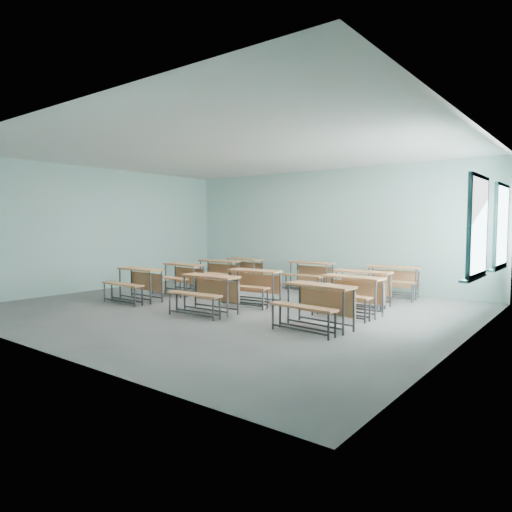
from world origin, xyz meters
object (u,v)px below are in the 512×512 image
(desk_unit_r0c2, at_px, (316,300))
(desk_unit_r3c2, at_px, (392,277))
(desk_unit_r2c2, at_px, (361,283))
(desk_unit_r0c1, at_px, (207,288))
(desk_unit_r2c0, at_px, (217,269))
(desk_unit_r0c0, at_px, (137,279))
(desk_unit_r3c0, at_px, (242,267))
(desk_unit_r3c1, at_px, (309,272))
(desk_unit_r1c1, at_px, (252,281))
(desk_unit_r1c2, at_px, (350,289))
(desk_unit_r1c0, at_px, (181,274))

(desk_unit_r0c2, distance_m, desk_unit_r3c2, 3.90)
(desk_unit_r0c2, distance_m, desk_unit_r2c2, 2.48)
(desk_unit_r0c1, height_order, desk_unit_r2c2, same)
(desk_unit_r2c0, relative_size, desk_unit_r2c2, 1.00)
(desk_unit_r0c0, xyz_separation_m, desk_unit_r3c0, (0.01, 3.71, 0.00))
(desk_unit_r2c0, bearing_deg, desk_unit_r3c1, 22.54)
(desk_unit_r0c2, bearing_deg, desk_unit_r0c1, -171.98)
(desk_unit_r1c1, relative_size, desk_unit_r3c2, 0.99)
(desk_unit_r0c2, relative_size, desk_unit_r3c2, 0.98)
(desk_unit_r1c2, bearing_deg, desk_unit_r2c2, 106.26)
(desk_unit_r1c2, relative_size, desk_unit_r2c0, 1.00)
(desk_unit_r1c2, bearing_deg, desk_unit_r2c0, 166.78)
(desk_unit_r1c2, bearing_deg, desk_unit_r1c0, -176.88)
(desk_unit_r2c2, bearing_deg, desk_unit_r0c1, -129.91)
(desk_unit_r2c0, xyz_separation_m, desk_unit_r3c1, (2.28, 1.06, 0.00))
(desk_unit_r0c1, bearing_deg, desk_unit_r2c0, 126.89)
(desk_unit_r2c0, bearing_deg, desk_unit_r1c0, -91.85)
(desk_unit_r0c1, xyz_separation_m, desk_unit_r3c2, (2.13, 4.02, 0.00))
(desk_unit_r0c1, xyz_separation_m, desk_unit_r2c2, (2.00, 2.58, 0.00))
(desk_unit_r2c2, xyz_separation_m, desk_unit_r3c0, (-4.21, 1.19, 0.00))
(desk_unit_r0c0, height_order, desk_unit_r3c1, same)
(desk_unit_r3c1, bearing_deg, desk_unit_r0c2, -56.24)
(desk_unit_r1c1, bearing_deg, desk_unit_r3c1, 85.76)
(desk_unit_r1c2, bearing_deg, desk_unit_r3c0, 155.70)
(desk_unit_r1c0, distance_m, desk_unit_r3c1, 3.30)
(desk_unit_r2c2, bearing_deg, desk_unit_r1c0, -167.61)
(desk_unit_r0c1, xyz_separation_m, desk_unit_r3c0, (-2.21, 3.77, 0.00))
(desk_unit_r2c0, distance_m, desk_unit_r3c0, 0.97)
(desk_unit_r0c1, distance_m, desk_unit_r0c2, 2.34)
(desk_unit_r0c0, distance_m, desk_unit_r2c2, 4.91)
(desk_unit_r0c2, bearing_deg, desk_unit_r3c1, 127.34)
(desk_unit_r1c0, relative_size, desk_unit_r3c1, 1.02)
(desk_unit_r2c2, bearing_deg, desk_unit_r2c0, 174.92)
(desk_unit_r3c1, bearing_deg, desk_unit_r3c0, -176.18)
(desk_unit_r1c2, bearing_deg, desk_unit_r0c1, -143.58)
(desk_unit_r2c2, height_order, desk_unit_r3c1, same)
(desk_unit_r0c1, bearing_deg, desk_unit_r1c2, 31.43)
(desk_unit_r0c2, relative_size, desk_unit_r1c2, 1.03)
(desk_unit_r0c0, xyz_separation_m, desk_unit_r3c2, (4.35, 3.96, 0.00))
(desk_unit_r2c2, relative_size, desk_unit_r3c0, 0.95)
(desk_unit_r1c0, distance_m, desk_unit_r3c2, 5.11)
(desk_unit_r1c0, distance_m, desk_unit_r3c0, 2.30)
(desk_unit_r1c1, bearing_deg, desk_unit_r2c0, 142.19)
(desk_unit_r1c2, relative_size, desk_unit_r3c0, 0.95)
(desk_unit_r0c2, distance_m, desk_unit_r1c2, 1.40)
(desk_unit_r3c0, height_order, desk_unit_r3c1, same)
(desk_unit_r1c0, height_order, desk_unit_r3c1, same)
(desk_unit_r1c2, xyz_separation_m, desk_unit_r2c0, (-4.57, 1.27, 0.00))
(desk_unit_r2c2, bearing_deg, desk_unit_r3c0, 162.07)
(desk_unit_r0c1, distance_m, desk_unit_r2c2, 3.26)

